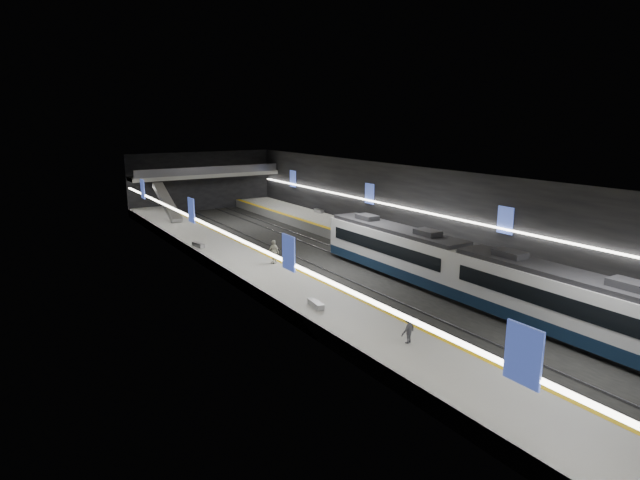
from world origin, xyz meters
TOP-DOWN VIEW (x-y plane):
  - ground at (0.00, 0.00)m, footprint 70.00×70.00m
  - ceiling at (0.00, 0.00)m, footprint 20.00×70.00m
  - wall_left at (-10.00, 0.00)m, footprint 0.04×70.00m
  - wall_right at (10.00, 0.00)m, footprint 0.04×70.00m
  - wall_back at (0.00, 35.00)m, footprint 20.00×0.04m
  - platform_left at (-7.50, 0.00)m, footprint 5.00×70.00m
  - tile_surface_left at (-7.50, 0.00)m, footprint 5.00×70.00m
  - tactile_strip_left at (-5.30, 0.00)m, footprint 0.60×70.00m
  - platform_right at (7.50, 0.00)m, footprint 5.00×70.00m
  - tile_surface_right at (7.50, 0.00)m, footprint 5.00×70.00m
  - tactile_strip_right at (5.30, 0.00)m, footprint 0.60×70.00m
  - rails at (-0.00, 0.00)m, footprint 6.52×70.00m
  - train at (2.50, -10.73)m, footprint 2.69×30.04m
  - ad_posters at (-0.00, 1.00)m, footprint 19.94×53.50m
  - cove_light_left at (-9.80, 0.00)m, footprint 0.25×68.60m
  - cove_light_right at (9.80, 0.00)m, footprint 0.25×68.60m
  - mezzanine_bridge at (0.00, 32.93)m, footprint 20.00×3.00m
  - escalator at (-7.50, 26.00)m, footprint 1.20×7.50m
  - bench_left_near at (-8.57, -8.96)m, footprint 0.64×1.64m
  - bench_left_far at (-9.35, 10.30)m, footprint 0.70×1.64m
  - bench_right_near at (9.46, -8.27)m, footprint 0.73×1.91m
  - bench_right_far at (9.50, 19.71)m, footprint 0.51×1.72m
  - passenger_right_a at (6.54, -14.44)m, footprint 0.46×0.66m
  - passenger_right_b at (7.37, -14.10)m, footprint 1.00×1.03m
  - passenger_left_a at (-6.08, 1.58)m, footprint 0.72×1.21m
  - passenger_left_b at (-7.31, -16.14)m, footprint 1.10×0.79m

SIDE VIEW (x-z plane):
  - ground at x=0.00m, z-range 0.00..0.00m
  - rails at x=0.00m, z-range 0.00..0.12m
  - platform_left at x=-7.50m, z-range 0.00..1.00m
  - platform_right at x=7.50m, z-range 0.00..1.00m
  - tile_surface_left at x=-7.50m, z-range 1.00..1.02m
  - tile_surface_right at x=7.50m, z-range 1.00..1.02m
  - tactile_strip_left at x=-5.30m, z-range 1.01..1.03m
  - tactile_strip_right at x=5.30m, z-range 1.01..1.03m
  - bench_left_far at x=-9.35m, z-range 1.00..1.39m
  - bench_left_near at x=-8.57m, z-range 1.00..1.39m
  - bench_right_far at x=9.50m, z-range 1.00..1.42m
  - bench_right_near at x=9.46m, z-range 1.00..1.45m
  - passenger_left_b at x=-7.31m, z-range 1.00..2.54m
  - passenger_right_b at x=7.37m, z-range 1.00..2.67m
  - passenger_right_a at x=6.54m, z-range 1.00..2.73m
  - passenger_left_a at x=-6.08m, z-range 1.00..2.93m
  - train at x=2.50m, z-range 0.40..4.00m
  - escalator at x=-7.50m, z-range 0.94..4.86m
  - cove_light_left at x=-9.80m, z-range 3.74..3.86m
  - cove_light_right at x=9.80m, z-range 3.74..3.86m
  - wall_left at x=-10.00m, z-range 0.00..8.00m
  - wall_right at x=10.00m, z-range 0.00..8.00m
  - wall_back at x=0.00m, z-range 0.00..8.00m
  - ad_posters at x=0.00m, z-range 3.40..5.60m
  - mezzanine_bridge at x=0.00m, z-range 4.29..5.79m
  - ceiling at x=0.00m, z-range 7.98..8.02m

